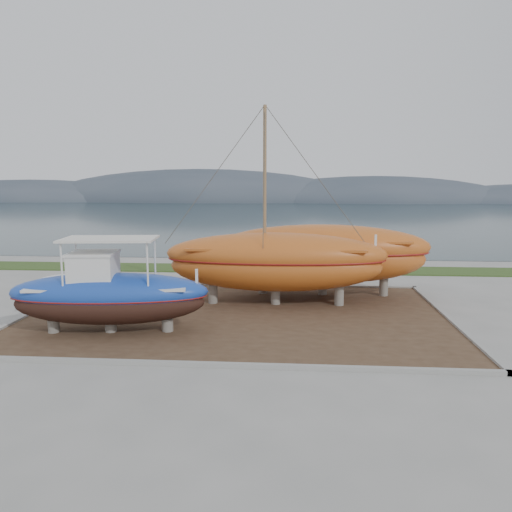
# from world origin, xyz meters

# --- Properties ---
(ground) EXTENTS (140.00, 140.00, 0.00)m
(ground) POSITION_xyz_m (0.00, 0.00, 0.00)
(ground) COLOR gray
(ground) RESTS_ON ground
(dirt_patch) EXTENTS (18.00, 12.00, 0.06)m
(dirt_patch) POSITION_xyz_m (0.00, 4.00, 0.03)
(dirt_patch) COLOR #422D1E
(dirt_patch) RESTS_ON ground
(curb_frame) EXTENTS (18.60, 12.60, 0.15)m
(curb_frame) POSITION_xyz_m (0.00, 4.00, 0.07)
(curb_frame) COLOR gray
(curb_frame) RESTS_ON ground
(grass_strip) EXTENTS (44.00, 3.00, 0.08)m
(grass_strip) POSITION_xyz_m (0.00, 15.50, 0.04)
(grass_strip) COLOR #284219
(grass_strip) RESTS_ON ground
(sea) EXTENTS (260.00, 100.00, 0.04)m
(sea) POSITION_xyz_m (0.00, 70.00, 0.00)
(sea) COLOR #172B2F
(sea) RESTS_ON ground
(mountain_ridge) EXTENTS (200.00, 36.00, 20.00)m
(mountain_ridge) POSITION_xyz_m (0.00, 125.00, 0.00)
(mountain_ridge) COLOR #333D49
(mountain_ridge) RESTS_ON ground
(blue_caique) EXTENTS (7.84, 3.20, 3.67)m
(blue_caique) POSITION_xyz_m (-4.61, 1.14, 1.90)
(blue_caique) COLOR #1B42A8
(blue_caique) RESTS_ON dirt_patch
(white_dinghy) EXTENTS (4.54, 1.72, 1.36)m
(white_dinghy) POSITION_xyz_m (-7.65, 5.56, 0.74)
(white_dinghy) COLOR silver
(white_dinghy) RESTS_ON dirt_patch
(orange_sailboat) EXTENTS (10.44, 3.13, 9.21)m
(orange_sailboat) POSITION_xyz_m (1.64, 6.00, 4.66)
(orange_sailboat) COLOR #AE521A
(orange_sailboat) RESTS_ON dirt_patch
(orange_bare_hull) EXTENTS (10.78, 3.40, 3.51)m
(orange_bare_hull) POSITION_xyz_m (3.99, 8.22, 1.82)
(orange_bare_hull) COLOR #AE521A
(orange_bare_hull) RESTS_ON dirt_patch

